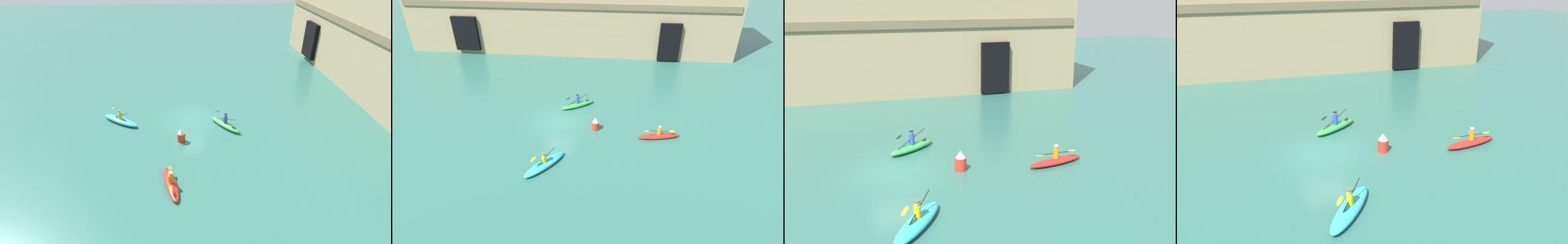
% 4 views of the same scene
% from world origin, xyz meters
% --- Properties ---
extents(ground_plane, '(120.00, 120.00, 0.00)m').
position_xyz_m(ground_plane, '(0.00, 0.00, 0.00)').
color(ground_plane, '#2D665B').
extents(kayak_green, '(2.97, 2.42, 1.18)m').
position_xyz_m(kayak_green, '(1.17, 2.78, 0.24)').
color(kayak_green, green).
rests_on(kayak_green, ground).
extents(kayak_cyan, '(2.66, 3.35, 1.20)m').
position_xyz_m(kayak_cyan, '(0.14, -5.70, 0.24)').
color(kayak_cyan, '#33B2C6').
rests_on(kayak_cyan, ground).
extents(kayak_red, '(3.30, 1.37, 1.04)m').
position_xyz_m(kayak_red, '(7.99, -1.40, 0.21)').
color(kayak_red, red).
rests_on(kayak_red, ground).
extents(marker_buoy, '(0.59, 0.59, 1.03)m').
position_xyz_m(marker_buoy, '(3.09, -0.75, 0.48)').
color(marker_buoy, red).
rests_on(marker_buoy, ground).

